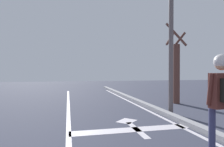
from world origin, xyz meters
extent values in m
cube|color=silver|center=(0.37, 6.00, 0.00)|extent=(0.12, 20.00, 0.01)
cube|color=silver|center=(3.27, 6.00, 0.00)|extent=(0.12, 20.00, 0.01)
cube|color=silver|center=(1.89, 6.01, 0.00)|extent=(3.04, 0.40, 0.01)
cube|color=silver|center=(2.05, 5.99, 0.00)|extent=(0.16, 1.40, 0.01)
cube|color=silver|center=(2.05, 6.84, 0.00)|extent=(0.71, 0.71, 0.01)
cube|color=#9A999D|center=(3.52, 6.00, 0.07)|extent=(0.24, 24.00, 0.14)
cylinder|color=#3A3B62|center=(2.72, 4.20, 0.48)|extent=(0.11, 0.11, 0.79)
cube|color=#582822|center=(2.74, 4.01, 1.16)|extent=(0.38, 0.21, 0.56)
cylinder|color=#582822|center=(2.54, 4.02, 1.18)|extent=(0.07, 0.14, 0.51)
sphere|color=tan|center=(2.74, 4.01, 1.59)|extent=(0.22, 0.22, 0.22)
sphere|color=silver|center=(2.74, 4.01, 1.62)|extent=(0.25, 0.25, 0.25)
cylinder|color=#625757|center=(3.85, 7.51, 2.50)|extent=(0.16, 0.16, 4.99)
cylinder|color=brown|center=(5.19, 9.35, 1.35)|extent=(0.29, 0.29, 2.70)
cylinder|color=brown|center=(5.44, 9.52, 2.94)|extent=(0.43, 0.56, 0.67)
cylinder|color=brown|center=(5.02, 9.59, 2.99)|extent=(0.73, 0.57, 0.71)
cylinder|color=brown|center=(5.02, 9.10, 3.09)|extent=(0.81, 0.61, 1.09)
camera|label=1|loc=(0.36, 1.41, 1.46)|focal=31.02mm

